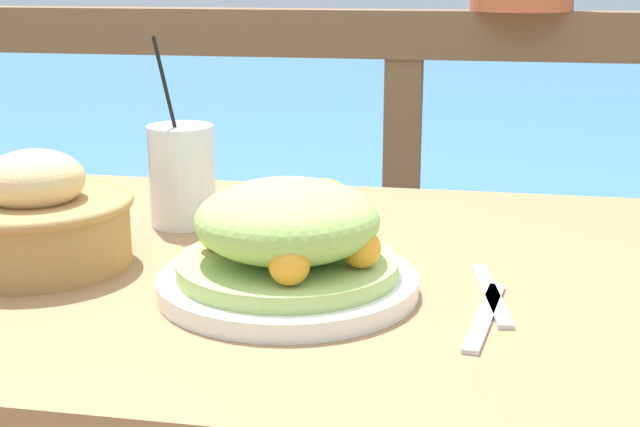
# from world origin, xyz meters

# --- Properties ---
(patio_table) EXTENTS (1.03, 0.77, 0.73)m
(patio_table) POSITION_xyz_m (0.00, 0.00, 0.63)
(patio_table) COLOR #997047
(patio_table) RESTS_ON ground_plane
(railing_fence) EXTENTS (2.80, 0.08, 0.99)m
(railing_fence) POSITION_xyz_m (0.00, 0.77, 0.75)
(railing_fence) COLOR brown
(railing_fence) RESTS_ON ground_plane
(sea_backdrop) EXTENTS (12.00, 4.00, 0.47)m
(sea_backdrop) POSITION_xyz_m (0.00, 3.27, 0.24)
(sea_backdrop) COLOR teal
(sea_backdrop) RESTS_ON ground_plane
(salad_plate) EXTENTS (0.27, 0.27, 0.12)m
(salad_plate) POSITION_xyz_m (-0.04, -0.10, 0.78)
(salad_plate) COLOR white
(salad_plate) RESTS_ON patio_table
(drink_glass) EXTENTS (0.09, 0.09, 0.25)m
(drink_glass) POSITION_xyz_m (-0.23, 0.13, 0.80)
(drink_glass) COLOR silver
(drink_glass) RESTS_ON patio_table
(bread_basket) EXTENTS (0.22, 0.22, 0.13)m
(bread_basket) POSITION_xyz_m (-0.34, -0.06, 0.79)
(bread_basket) COLOR #AD7F47
(bread_basket) RESTS_ON patio_table
(fork) EXTENTS (0.04, 0.18, 0.00)m
(fork) POSITION_xyz_m (0.17, -0.13, 0.74)
(fork) COLOR silver
(fork) RESTS_ON patio_table
(knife) EXTENTS (0.04, 0.18, 0.00)m
(knife) POSITION_xyz_m (0.17, -0.07, 0.74)
(knife) COLOR silver
(knife) RESTS_ON patio_table
(orange_near_basket) EXTENTS (0.08, 0.08, 0.08)m
(orange_near_basket) POSITION_xyz_m (-0.04, 0.10, 0.77)
(orange_near_basket) COLOR #F9A328
(orange_near_basket) RESTS_ON patio_table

